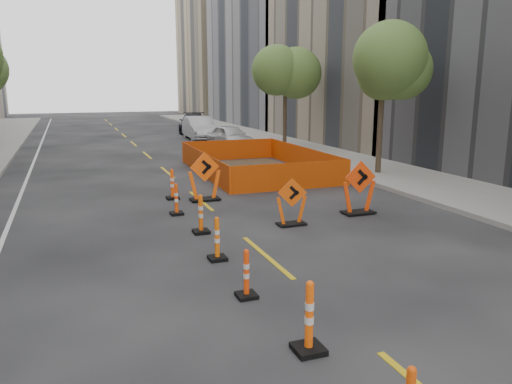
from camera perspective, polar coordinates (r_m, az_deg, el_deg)
name	(u,v)px	position (r m, az deg, el deg)	size (l,w,h in m)	color
ground_plane	(362,337)	(8.25, 11.97, -15.92)	(140.00, 140.00, 0.00)	black
sidewalk_right	(389,173)	(22.61, 14.99, 2.12)	(4.00, 90.00, 0.15)	gray
bld_right_c	(391,38)	(36.68, 15.14, 16.67)	(12.00, 16.00, 14.00)	gray
bld_right_d	(291,20)	(51.21, 4.03, 19.01)	(12.00, 18.00, 20.00)	gray
bld_right_e	(233,53)	(68.14, -2.69, 15.61)	(12.00, 14.00, 16.00)	tan
tree_r_b	(383,68)	(21.95, 14.33, 13.55)	(2.80, 2.80, 5.95)	#382B1E
tree_r_c	(285,73)	(30.72, 3.38, 13.38)	(2.80, 2.80, 5.95)	#382B1E
channelizer_2	(309,317)	(7.48, 6.11, -13.99)	(0.44, 0.44, 1.11)	#F9530A
channelizer_3	(246,273)	(9.24, -1.10, -9.29)	(0.37, 0.37, 0.93)	#EE3C0A
channelizer_4	(217,238)	(11.17, -4.47, -5.32)	(0.39, 0.39, 1.00)	#E25B09
channelizer_5	(201,214)	(13.20, -6.33, -2.50)	(0.42, 0.42, 1.05)	#DD5209
channelizer_6	(176,199)	(15.19, -9.10, -0.80)	(0.38, 0.38, 0.97)	#E94209
channelizer_7	(172,184)	(17.29, -9.56, 0.90)	(0.41, 0.41, 1.05)	#F8480A
chevron_sign_left	(205,176)	(16.87, -5.90, 1.78)	(1.11, 0.66, 1.66)	#FF530A
chevron_sign_center	(292,202)	(13.87, 4.09, -1.13)	(0.89, 0.54, 1.34)	#D94A09
chevron_sign_right	(359,187)	(15.34, 11.71, 0.51)	(1.09, 0.65, 1.64)	red
safety_fence	(255,161)	(22.37, -0.11, 3.58)	(4.85, 8.25, 1.03)	#DA4E0B
parked_car_near	(230,136)	(31.37, -2.96, 6.37)	(1.66, 4.14, 1.41)	silver
parked_car_mid	(200,128)	(36.14, -6.45, 7.27)	(1.75, 5.02, 1.66)	#B7B7BD
parked_car_far	(193,123)	(41.98, -7.20, 7.85)	(2.19, 5.38, 1.56)	black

